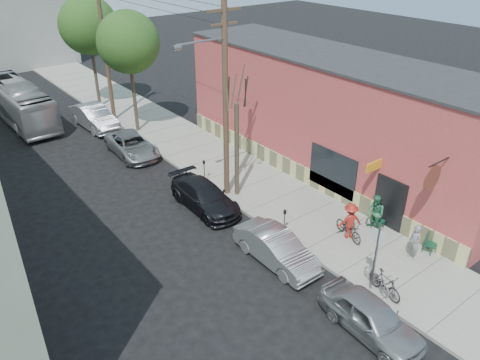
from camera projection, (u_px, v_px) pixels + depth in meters
ground at (268, 272)px, 19.26m from camera, size 120.00×120.00×0.00m
sidewalk at (203, 154)px, 29.16m from camera, size 4.50×58.00×0.15m
cafe_building at (332, 115)px, 26.04m from camera, size 6.60×20.20×6.61m
sign_post at (376, 253)px, 17.35m from camera, size 0.07×0.45×2.80m
parking_meter_near at (285, 218)px, 21.04m from camera, size 0.14×0.14×1.24m
parking_meter_far at (204, 167)px, 25.51m from camera, size 0.14×0.14×1.24m
utility_pole_near at (224, 97)px, 22.25m from camera, size 3.57×0.28×10.00m
utility_pole_far at (105, 47)px, 31.94m from camera, size 1.80×0.28×10.00m
tree_bare at (237, 151)px, 23.49m from camera, size 0.24×0.24×4.97m
tree_leafy_mid at (128, 42)px, 29.66m from camera, size 3.98×3.98×7.97m
tree_leafy_far at (88, 25)px, 34.05m from camera, size 4.24×4.24×8.26m
patio_chair_a at (378, 220)px, 21.57m from camera, size 0.53×0.53×0.88m
patio_chair_b at (430, 244)px, 19.95m from camera, size 0.64×0.64×0.88m
patron_grey at (414, 242)px, 19.43m from camera, size 0.55×0.68×1.62m
patron_green at (375, 213)px, 21.24m from camera, size 0.89×1.03×1.81m
cyclist at (350, 221)px, 20.78m from camera, size 1.28×1.04×1.72m
cyclist_bike at (349, 228)px, 20.97m from camera, size 0.98×1.85×0.92m
parked_bike_a at (385, 284)px, 17.64m from camera, size 0.75×1.71×0.99m
parked_bike_b at (377, 279)px, 18.00m from camera, size 1.07×1.73×0.86m
car_0 at (371, 317)px, 16.07m from camera, size 1.83×4.05×1.35m
car_1 at (276, 248)px, 19.54m from camera, size 1.46×4.17×1.37m
car_2 at (205, 196)px, 23.38m from camera, size 1.96×4.61×1.32m
car_3 at (132, 145)px, 28.94m from camera, size 2.38×4.74×1.29m
car_4 at (94, 117)px, 32.90m from camera, size 1.97×4.94×1.60m
bus at (19, 103)px, 33.69m from camera, size 2.53×10.26×2.85m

